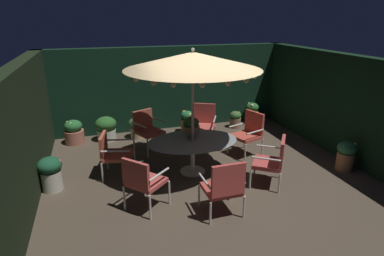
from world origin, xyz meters
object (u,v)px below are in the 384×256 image
patio_chair_southwest (113,152)px  potted_plant_right_far (51,172)px  patio_umbrella (193,61)px  patio_chair_northeast (273,159)px  potted_plant_back_right (252,113)px  potted_plant_left_near (346,155)px  patio_dining_table (193,145)px  potted_plant_back_left (106,128)px  patio_chair_north (224,186)px  patio_chair_southeast (204,122)px  potted_plant_front_corner (137,126)px  patio_chair_west (142,179)px  patio_chair_south (147,128)px  centerpiece_planter (191,125)px  patio_chair_east (249,131)px  potted_plant_left_far (187,121)px  potted_plant_right_near (74,132)px  potted_plant_back_center (235,119)px

patio_chair_southwest → potted_plant_right_far: patio_chair_southwest is taller
patio_umbrella → patio_chair_northeast: 2.43m
potted_plant_back_right → potted_plant_left_near: potted_plant_left_near is taller
patio_dining_table → potted_plant_back_left: (-1.64, 2.46, -0.28)m
potted_plant_right_far → potted_plant_left_near: (5.93, -0.98, -0.03)m
patio_umbrella → patio_chair_north: bearing=-89.4°
patio_chair_north → patio_chair_southeast: patio_chair_southeast is taller
potted_plant_back_right → potted_plant_front_corner: (-3.61, -0.29, 0.02)m
patio_chair_west → patio_dining_table: bearing=41.7°
patio_chair_southeast → potted_plant_left_near: bearing=-44.1°
patio_dining_table → patio_chair_southwest: 1.63m
patio_chair_south → potted_plant_right_far: (-2.08, -1.38, -0.21)m
patio_chair_northeast → potted_plant_right_far: bearing=165.5°
patio_chair_northeast → potted_plant_left_near: size_ratio=1.51×
potted_plant_back_right → potted_plant_left_near: size_ratio=0.95×
potted_plant_right_far → patio_chair_southwest: bearing=11.9°
centerpiece_planter → patio_chair_northeast: (1.31, -1.12, -0.44)m
patio_chair_northeast → patio_chair_east: (0.23, 1.47, 0.03)m
potted_plant_right_far → potted_plant_left_far: potted_plant_right_far is taller
patio_chair_east → potted_plant_back_right: 2.51m
patio_umbrella → patio_chair_south: (-0.70, 1.48, -1.77)m
patio_umbrella → potted_plant_right_near: size_ratio=4.25×
patio_chair_southwest → potted_plant_back_right: patio_chair_southwest is taller
patio_chair_southwest → potted_plant_left_far: size_ratio=1.45×
patio_chair_east → patio_chair_west: 3.20m
centerpiece_planter → potted_plant_back_center: size_ratio=0.95×
patio_chair_northeast → potted_plant_back_left: (-2.96, 3.41, -0.21)m
potted_plant_left_far → potted_plant_back_center: 1.48m
potted_plant_right_near → potted_plant_back_left: (0.81, -0.03, 0.04)m
potted_plant_left_near → potted_plant_back_center: (-1.09, 3.24, -0.09)m
potted_plant_left_near → patio_chair_east: bearing=139.0°
patio_chair_north → potted_plant_back_center: size_ratio=2.04×
patio_chair_northeast → patio_chair_southeast: bearing=103.5°
patio_umbrella → patio_chair_east: bearing=18.3°
patio_chair_southeast → potted_plant_left_far: 0.99m
patio_dining_table → potted_plant_right_far: (-2.77, 0.10, -0.25)m
patio_umbrella → potted_plant_left_near: (3.15, -0.87, -2.00)m
patio_dining_table → potted_plant_back_right: 3.88m
patio_chair_north → patio_chair_northeast: size_ratio=1.03×
patio_umbrella → patio_chair_west: (-1.22, -1.08, -1.76)m
patio_chair_south → potted_plant_front_corner: (-0.13, 0.93, -0.26)m
potted_plant_right_near → potted_plant_back_left: potted_plant_back_left is taller
patio_chair_west → potted_plant_right_near: 3.78m
patio_chair_south → potted_plant_back_right: size_ratio=1.61×
potted_plant_left_far → potted_plant_back_left: potted_plant_back_left is taller
patio_chair_northeast → patio_chair_southwest: bearing=155.9°
patio_chair_south → patio_chair_north: bearing=-77.1°
patio_chair_southwest → potted_plant_back_left: (-0.05, 2.11, -0.19)m
patio_chair_west → potted_plant_front_corner: (0.39, 3.49, -0.27)m
centerpiece_planter → patio_chair_east: 1.63m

